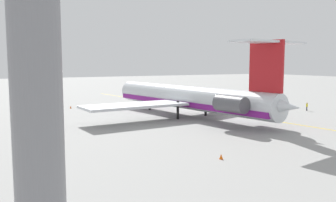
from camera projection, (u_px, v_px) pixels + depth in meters
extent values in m
plane|color=gray|center=(219.00, 111.00, 72.72)|extent=(350.68, 350.68, 0.00)
cylinder|color=silver|center=(187.00, 97.00, 64.60)|extent=(39.18, 10.81, 4.17)
cone|color=silver|center=(130.00, 91.00, 79.90)|extent=(4.96, 4.68, 4.00)
cone|color=silver|center=(281.00, 106.00, 49.27)|extent=(6.59, 4.53, 3.54)
cube|color=#7A197F|center=(187.00, 103.00, 64.70)|extent=(38.34, 10.74, 0.92)
cube|color=silver|center=(135.00, 105.00, 58.77)|extent=(7.67, 17.76, 0.42)
cube|color=silver|center=(225.00, 98.00, 71.95)|extent=(11.01, 18.47, 0.42)
cylinder|color=#515156|center=(231.00, 104.00, 51.98)|extent=(5.54, 3.27, 2.42)
cube|color=silver|center=(234.00, 104.00, 52.43)|extent=(3.31, 1.85, 0.50)
cylinder|color=#515156|center=(260.00, 101.00, 56.09)|extent=(5.54, 3.27, 2.42)
cube|color=silver|center=(257.00, 101.00, 55.64)|extent=(3.31, 1.85, 0.50)
cube|color=#B2191E|center=(266.00, 66.00, 50.72)|extent=(5.63, 1.38, 7.38)
cube|color=silver|center=(254.00, 41.00, 47.97)|extent=(4.89, 6.65, 0.29)
cube|color=silver|center=(283.00, 43.00, 52.06)|extent=(4.89, 6.65, 0.29)
cylinder|color=black|center=(150.00, 102.00, 74.15)|extent=(0.46, 0.46, 3.16)
cylinder|color=black|center=(178.00, 110.00, 61.75)|extent=(0.46, 0.46, 3.16)
cylinder|color=black|center=(206.00, 107.00, 65.83)|extent=(0.46, 0.46, 3.16)
cylinder|color=black|center=(203.00, 100.00, 90.05)|extent=(0.10, 0.10, 0.81)
cylinder|color=black|center=(203.00, 100.00, 90.18)|extent=(0.10, 0.10, 0.81)
cylinder|color=orange|center=(203.00, 97.00, 90.04)|extent=(0.27, 0.27, 0.64)
sphere|color=brown|center=(203.00, 95.00, 89.99)|extent=(0.25, 0.25, 0.25)
cylinder|color=orange|center=(203.00, 97.00, 89.86)|extent=(0.07, 0.07, 0.55)
cylinder|color=orange|center=(203.00, 97.00, 90.20)|extent=(0.07, 0.07, 0.55)
cylinder|color=black|center=(307.00, 109.00, 72.50)|extent=(0.10, 0.10, 0.82)
cylinder|color=black|center=(307.00, 109.00, 72.55)|extent=(0.10, 0.10, 0.82)
cylinder|color=yellow|center=(307.00, 105.00, 72.45)|extent=(0.27, 0.27, 0.65)
sphere|color=tan|center=(307.00, 103.00, 72.40)|extent=(0.26, 0.26, 0.26)
cylinder|color=yellow|center=(306.00, 105.00, 72.38)|extent=(0.08, 0.08, 0.55)
cylinder|color=yellow|center=(308.00, 105.00, 72.51)|extent=(0.08, 0.08, 0.55)
cylinder|color=black|center=(190.00, 99.00, 90.69)|extent=(0.11, 0.11, 0.87)
cylinder|color=black|center=(190.00, 99.00, 90.69)|extent=(0.11, 0.11, 0.87)
cylinder|color=gray|center=(190.00, 96.00, 90.61)|extent=(0.29, 0.29, 0.69)
sphere|color=brown|center=(190.00, 94.00, 90.55)|extent=(0.27, 0.27, 0.27)
cylinder|color=gray|center=(191.00, 96.00, 90.61)|extent=(0.08, 0.08, 0.59)
cylinder|color=gray|center=(189.00, 96.00, 90.60)|extent=(0.08, 0.08, 0.59)
cone|color=#EA590F|center=(221.00, 157.00, 36.34)|extent=(0.40, 0.40, 0.55)
cone|color=#EA590F|center=(195.00, 98.00, 96.13)|extent=(0.40, 0.40, 0.55)
cone|color=#EA590F|center=(71.00, 107.00, 76.29)|extent=(0.40, 0.40, 0.55)
cube|color=gold|center=(226.00, 113.00, 69.04)|extent=(107.68, 16.13, 0.01)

